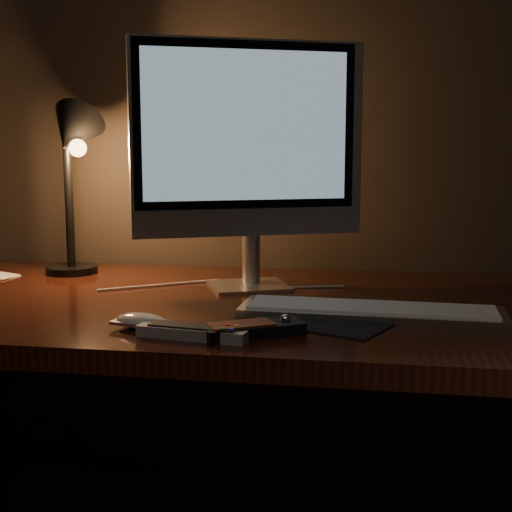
% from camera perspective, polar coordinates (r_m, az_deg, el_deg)
% --- Properties ---
extents(desk, '(1.60, 0.75, 0.75)m').
position_cam_1_polar(desk, '(1.52, -2.06, -7.68)').
color(desk, black).
rests_on(desk, ground).
extents(monitor, '(0.46, 0.22, 0.52)m').
position_cam_1_polar(monitor, '(1.50, -0.61, 8.96)').
color(monitor, silver).
rests_on(monitor, desk).
extents(keyboard, '(0.47, 0.15, 0.02)m').
position_cam_1_polar(keyboard, '(1.30, 9.17, -4.33)').
color(keyboard, silver).
rests_on(keyboard, desk).
extents(mousepad, '(0.27, 0.25, 0.00)m').
position_cam_1_polar(mousepad, '(1.25, 5.79, -5.11)').
color(mousepad, black).
rests_on(mousepad, desk).
extents(mouse, '(0.10, 0.07, 0.02)m').
position_cam_1_polar(mouse, '(1.21, -9.15, -5.34)').
color(mouse, white).
rests_on(mouse, desk).
extents(media_remote, '(0.17, 0.13, 0.03)m').
position_cam_1_polar(media_remote, '(1.15, -0.26, -5.86)').
color(media_remote, black).
rests_on(media_remote, desk).
extents(tv_remote, '(0.18, 0.07, 0.02)m').
position_cam_1_polar(tv_remote, '(1.14, -5.03, -6.05)').
color(tv_remote, gray).
rests_on(tv_remote, desk).
extents(desk_lamp, '(0.18, 0.21, 0.41)m').
position_cam_1_polar(desk_lamp, '(1.69, -14.51, 7.62)').
color(desk_lamp, black).
rests_on(desk_lamp, desk).
extents(cable, '(0.49, 0.21, 0.00)m').
position_cam_1_polar(cable, '(1.52, -2.82, -2.51)').
color(cable, white).
rests_on(cable, desk).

